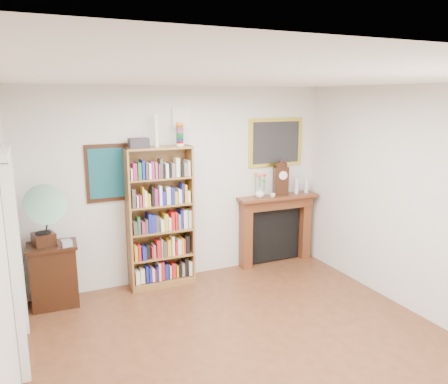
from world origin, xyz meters
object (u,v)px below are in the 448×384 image
Objects in this scene: mantel_clock at (281,179)px; flower_vase at (260,193)px; gramophone at (41,212)px; cd_stack at (66,243)px; side_cabinet at (54,275)px; teacup at (273,195)px; fireplace at (275,223)px; bookshelf at (160,210)px; bottle_left at (297,186)px; bottle_right at (306,187)px.

flower_vase is (-0.38, -0.00, -0.18)m from mantel_clock.
gramophone is 6.81× the size of cd_stack.
teacup is at bearing 2.95° from side_cabinet.
fireplace is at bearing 5.09° from side_cabinet.
bookshelf reaches higher than teacup.
bottle_left is (3.55, 0.25, 0.38)m from cd_stack.
bookshelf is 2.00m from mantel_clock.
flower_vase reaches higher than cd_stack.
cd_stack is (0.25, -0.04, -0.42)m from gramophone.
teacup reaches higher than fireplace.
bottle_left reaches higher than bottle_right.
bottle_left is at bearing 4.01° from cd_stack.
gramophone is at bearing -173.98° from fireplace.
teacup is (3.31, 0.12, -0.13)m from gramophone.
fireplace is 5.60× the size of bottle_left.
bookshelf is at bearing 8.98° from cd_stack.
bookshelf is 19.07× the size of cd_stack.
bookshelf reaches higher than cd_stack.
mantel_clock is (3.25, 0.24, 0.51)m from cd_stack.
teacup is at bearing 0.41° from bookshelf.
mantel_clock is at bearing 0.27° from flower_vase.
gramophone is 3.13m from flower_vase.
flower_vase is at bearing -165.35° from mantel_clock.
gramophone is at bearing -172.30° from bookshelf.
gramophone reaches higher than flower_vase.
side_cabinet is 1.01× the size of gramophone.
gramophone is 3.51m from mantel_clock.
cd_stack is 2.90m from flower_vase.
flower_vase is at bearing -169.99° from fireplace.
flower_vase is 0.21m from teacup.
bottle_left is (0.35, -0.04, 0.58)m from fireplace.
bottle_right is at bearing 3.56° from cd_stack.
gramophone is at bearing -162.35° from mantel_clock.
gramophone is (-0.08, -0.10, 0.87)m from side_cabinet.
bottle_left is (2.28, 0.05, 0.13)m from bookshelf.
bookshelf reaches higher than fireplace.
flower_vase is (1.60, 0.04, 0.09)m from bookshelf.
mantel_clock is (3.42, 0.10, 0.97)m from side_cabinet.
mantel_clock is (3.50, 0.20, 0.09)m from gramophone.
bookshelf is 1.61m from side_cabinet.
fireplace is 3.52m from gramophone.
side_cabinet is 3.82m from bottle_left.
fireplace is 0.63m from flower_vase.
bottle_left is at bearing 4.29° from side_cabinet.
bottle_right is (0.18, -0.02, -0.02)m from bottle_left.
mantel_clock is (0.05, -0.04, 0.72)m from fireplace.
side_cabinet is 3.38m from fireplace.
fireplace is 3.22m from cd_stack.
flower_vase is 0.68m from bottle_left.
bookshelf is 1.54m from gramophone.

